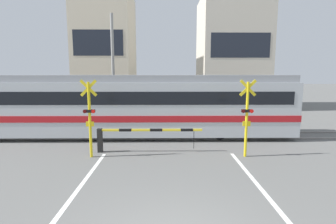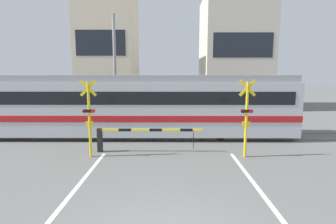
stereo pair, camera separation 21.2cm
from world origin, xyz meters
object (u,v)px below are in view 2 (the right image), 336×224
at_px(crossing_barrier_near, 129,134).
at_px(crossing_signal_right, 246,115).
at_px(crossing_signal_left, 89,115).
at_px(pedestrian, 168,107).
at_px(commuter_train, 101,104).
at_px(crossing_barrier_far, 194,114).

xyz_separation_m(crossing_barrier_near, crossing_signal_right, (4.85, -0.68, 0.97)).
relative_size(crossing_barrier_near, crossing_signal_left, 1.43).
bearing_deg(pedestrian, commuter_train, -124.07).
bearing_deg(commuter_train, crossing_barrier_far, 28.43).
bearing_deg(crossing_signal_right, crossing_barrier_far, 103.18).
distance_m(crossing_signal_left, pedestrian, 9.43).
distance_m(commuter_train, pedestrian, 6.44).
xyz_separation_m(crossing_barrier_near, crossing_barrier_far, (3.35, 5.72, 0.00)).
bearing_deg(crossing_barrier_far, crossing_signal_left, -127.11).
distance_m(commuter_train, crossing_signal_right, 7.64).
xyz_separation_m(commuter_train, pedestrian, (3.58, 5.29, -0.86)).
bearing_deg(crossing_barrier_near, crossing_signal_left, -155.53).
height_order(commuter_train, crossing_barrier_far, commuter_train).
bearing_deg(pedestrian, crossing_signal_right, -70.16).
bearing_deg(crossing_signal_right, crossing_signal_left, 180.00).
distance_m(crossing_barrier_far, pedestrian, 2.97).
height_order(crossing_signal_right, pedestrian, crossing_signal_right).
bearing_deg(crossing_signal_right, crossing_barrier_near, 171.98).
relative_size(crossing_barrier_near, crossing_barrier_far, 1.00).
height_order(crossing_barrier_near, pedestrian, pedestrian).
relative_size(commuter_train, pedestrian, 12.68).
bearing_deg(crossing_barrier_far, commuter_train, -151.57).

